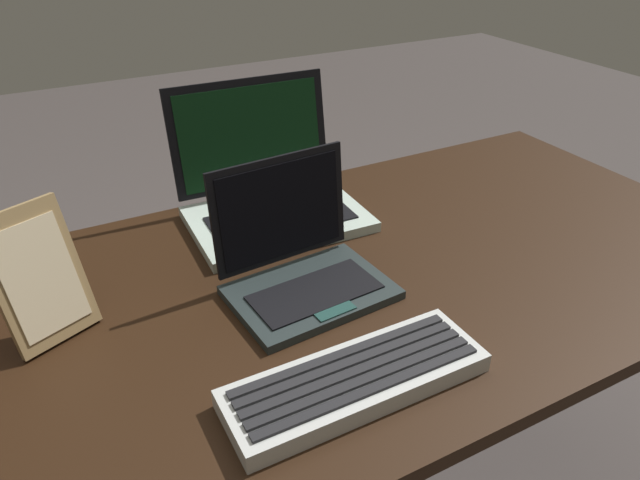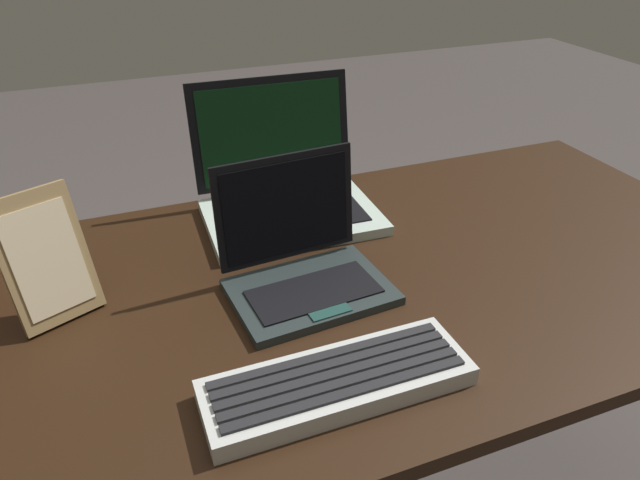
% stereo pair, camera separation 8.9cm
% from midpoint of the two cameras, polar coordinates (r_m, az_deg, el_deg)
% --- Properties ---
extents(desk, '(1.62, 0.74, 0.71)m').
position_cam_midpoint_polar(desk, '(1.01, -3.16, -7.87)').
color(desk, black).
rests_on(desk, ground).
extents(laptop_front, '(0.26, 0.21, 0.20)m').
position_cam_midpoint_polar(laptop_front, '(0.94, -4.55, -2.55)').
color(laptop_front, '#232B2C').
rests_on(laptop_front, desk).
extents(laptop_rear, '(0.33, 0.28, 0.24)m').
position_cam_midpoint_polar(laptop_rear, '(1.15, -7.14, 4.52)').
color(laptop_rear, '#AEC1B5').
rests_on(laptop_rear, desk).
extents(external_keyboard, '(0.35, 0.11, 0.03)m').
position_cam_midpoint_polar(external_keyboard, '(0.77, 0.17, -13.47)').
color(external_keyboard, '#B6B9B6').
rests_on(external_keyboard, desk).
extents(photo_frame, '(0.13, 0.11, 0.20)m').
position_cam_midpoint_polar(photo_frame, '(0.91, -28.14, -3.27)').
color(photo_frame, olive).
rests_on(photo_frame, desk).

